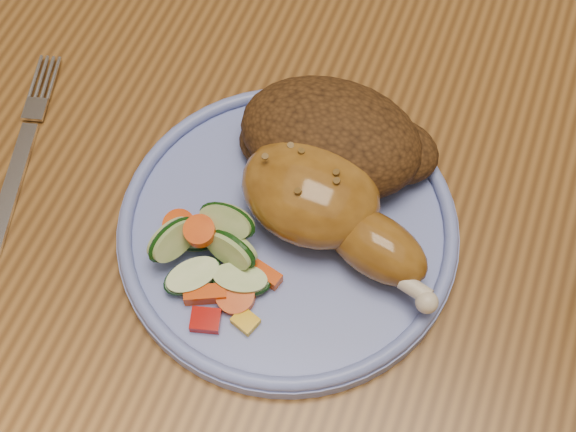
# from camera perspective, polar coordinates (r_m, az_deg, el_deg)

# --- Properties ---
(ground) EXTENTS (4.00, 4.00, 0.00)m
(ground) POSITION_cam_1_polar(r_m,az_deg,el_deg) (1.31, 4.51, -13.19)
(ground) COLOR #53341C
(ground) RESTS_ON ground
(dining_table) EXTENTS (0.90, 1.40, 0.75)m
(dining_table) POSITION_cam_1_polar(r_m,az_deg,el_deg) (0.70, 8.30, 1.78)
(dining_table) COLOR brown
(dining_table) RESTS_ON ground
(plate) EXTENTS (0.24, 0.24, 0.01)m
(plate) POSITION_cam_1_polar(r_m,az_deg,el_deg) (0.57, -0.00, -1.02)
(plate) COLOR #6C7DCB
(plate) RESTS_ON dining_table
(plate_rim) EXTENTS (0.24, 0.24, 0.01)m
(plate_rim) POSITION_cam_1_polar(r_m,az_deg,el_deg) (0.56, -0.00, -0.49)
(plate_rim) COLOR #6C7DCB
(plate_rim) RESTS_ON plate
(chicken_leg) EXTENTS (0.16, 0.10, 0.05)m
(chicken_leg) POSITION_cam_1_polar(r_m,az_deg,el_deg) (0.54, 2.74, 0.81)
(chicken_leg) COLOR #8F5C1E
(chicken_leg) RESTS_ON plate
(rice_pilaf) EXTENTS (0.14, 0.10, 0.06)m
(rice_pilaf) POSITION_cam_1_polar(r_m,az_deg,el_deg) (0.58, 3.36, 5.45)
(rice_pilaf) COLOR #442811
(rice_pilaf) RESTS_ON plate
(vegetable_pile) EXTENTS (0.10, 0.09, 0.05)m
(vegetable_pile) POSITION_cam_1_polar(r_m,az_deg,el_deg) (0.54, -5.48, -2.72)
(vegetable_pile) COLOR #A50A05
(vegetable_pile) RESTS_ON plate
(fork) EXTENTS (0.05, 0.16, 0.00)m
(fork) POSITION_cam_1_polar(r_m,az_deg,el_deg) (0.64, -18.48, 3.99)
(fork) COLOR silver
(fork) RESTS_ON dining_table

